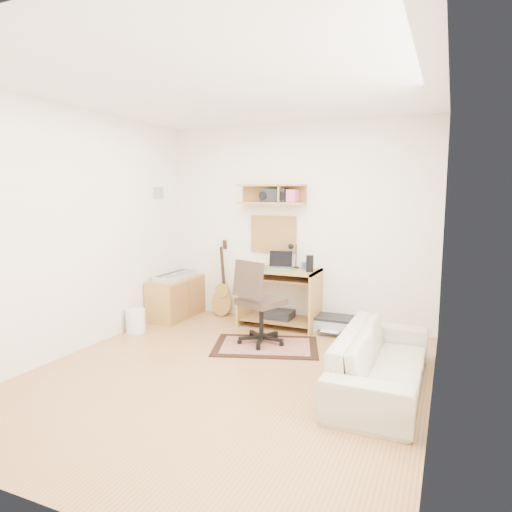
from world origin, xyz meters
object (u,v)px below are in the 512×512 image
at_px(task_chair, 261,302).
at_px(printer, 334,325).
at_px(sofa, 382,351).
at_px(desk, 279,297).
at_px(cabinet, 176,298).

bearing_deg(task_chair, printer, 71.93).
xyz_separation_m(task_chair, printer, (0.65, 0.80, -0.41)).
xyz_separation_m(printer, sofa, (0.78, -1.48, 0.26)).
bearing_deg(desk, sofa, -43.80).
height_order(task_chair, cabinet, task_chair).
relative_size(task_chair, sofa, 0.56).
bearing_deg(sofa, desk, 46.20).
bearing_deg(task_chair, cabinet, -179.67).
xyz_separation_m(desk, printer, (0.71, 0.05, -0.29)).
distance_m(printer, sofa, 1.69).
relative_size(desk, task_chair, 1.01).
bearing_deg(cabinet, desk, 6.80).
distance_m(desk, printer, 0.77).
distance_m(desk, sofa, 2.07).
relative_size(task_chair, printer, 2.09).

